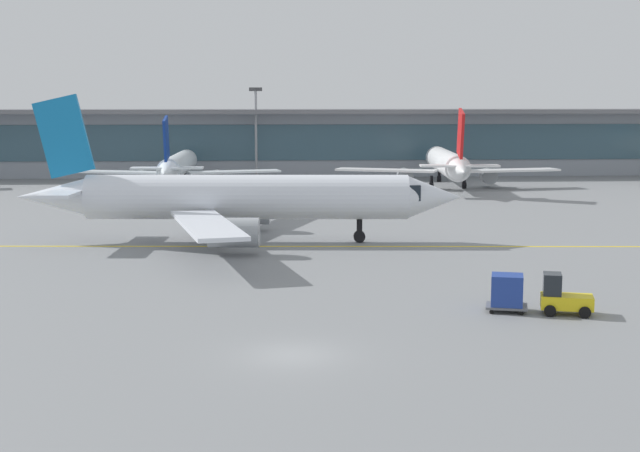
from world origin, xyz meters
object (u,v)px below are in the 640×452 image
Objects in this scene: taxiing_regional_jet at (242,198)px; cargo_dolly_lead at (507,292)px; gate_airplane_2 at (447,164)px; apron_light_mast_1 at (256,129)px; gate_airplane_1 at (178,166)px; baggage_tug at (562,297)px.

cargo_dolly_lead is (14.13, -23.99, -2.35)m from taxiing_regional_jet.
cargo_dolly_lead is at bearing 175.60° from gate_airplane_2.
taxiing_regional_jet reaches higher than gate_airplane_2.
gate_airplane_2 is 2.40× the size of apron_light_mast_1.
gate_airplane_1 is at bearing 91.51° from gate_airplane_2.
apron_light_mast_1 reaches higher than gate_airplane_1.
gate_airplane_2 is (33.62, -1.87, 0.25)m from gate_airplane_1.
apron_light_mast_1 is at bearing 116.57° from baggage_tug.
taxiing_regional_jet is at bearing 139.68° from baggage_tug.
gate_airplane_2 is 28.01m from apron_light_mast_1.
cargo_dolly_lead is at bearing -80.66° from apron_light_mast_1.
baggage_tug is (-7.97, -67.40, -2.11)m from gate_airplane_2.
apron_light_mast_1 is at bearing 93.18° from taxiing_regional_jet.
gate_airplane_2 is at bearing 98.74° from baggage_tug.
taxiing_regional_jet is 30.01m from baggage_tug.
taxiing_regional_jet is at bearing -167.29° from gate_airplane_1.
gate_airplane_1 reaches higher than cargo_dolly_lead.
baggage_tug is 83.19m from apron_light_mast_1.
gate_airplane_1 is at bearing 105.28° from taxiing_regional_jet.
gate_airplane_1 is 73.88m from baggage_tug.
baggage_tug is at bearing -158.20° from gate_airplane_1.
cargo_dolly_lead is (-10.65, -66.65, -1.95)m from gate_airplane_2.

